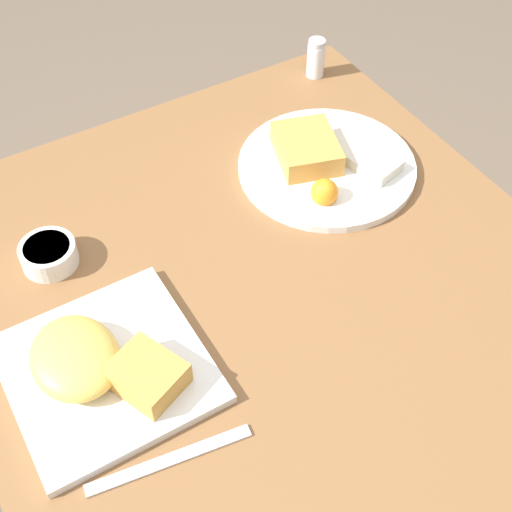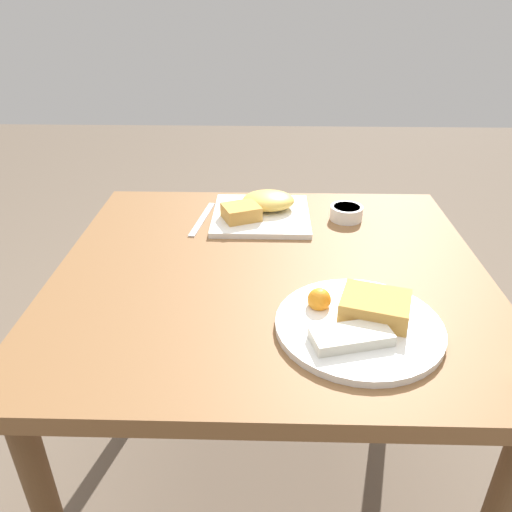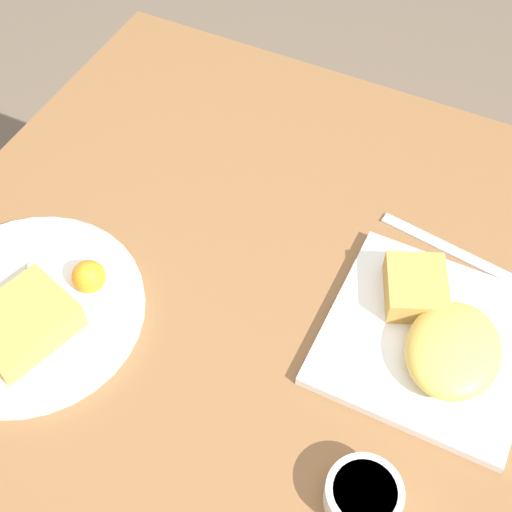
{
  "view_description": "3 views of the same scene",
  "coord_description": "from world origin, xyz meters",
  "views": [
    {
      "loc": [
        0.56,
        -0.35,
        1.52
      ],
      "look_at": [
        -0.02,
        -0.0,
        0.75
      ],
      "focal_mm": 50.0,
      "sensor_mm": 36.0,
      "label": 1
    },
    {
      "loc": [
        0.01,
        0.93,
        1.26
      ],
      "look_at": [
        0.03,
        0.01,
        0.74
      ],
      "focal_mm": 35.0,
      "sensor_mm": 36.0,
      "label": 2
    },
    {
      "loc": [
        -0.47,
        -0.26,
        1.49
      ],
      "look_at": [
        0.03,
        -0.02,
        0.75
      ],
      "focal_mm": 50.0,
      "sensor_mm": 36.0,
      "label": 3
    }
  ],
  "objects": [
    {
      "name": "sauce_ramekin",
      "position": [
        -0.19,
        -0.26,
        0.73
      ],
      "size": [
        0.08,
        0.08,
        0.04
      ],
      "color": "white",
      "rests_on": "dining_table"
    },
    {
      "name": "butter_knife",
      "position": [
        0.18,
        -0.24,
        0.71
      ],
      "size": [
        0.05,
        0.21,
        0.0
      ],
      "rotation": [
        0.0,
        0.0,
        1.43
      ],
      "color": "silver",
      "rests_on": "dining_table"
    },
    {
      "name": "plate_square_near",
      "position": [
        0.03,
        -0.26,
        0.73
      ],
      "size": [
        0.25,
        0.25,
        0.06
      ],
      "color": "white",
      "rests_on": "dining_table"
    },
    {
      "name": "dining_table",
      "position": [
        0.0,
        0.0,
        0.63
      ],
      "size": [
        0.92,
        0.87,
        0.71
      ],
      "color": "brown",
      "rests_on": "ground_plane"
    },
    {
      "name": "plate_oval_far",
      "position": [
        -0.16,
        0.21,
        0.73
      ],
      "size": [
        0.3,
        0.3,
        0.05
      ],
      "color": "white",
      "rests_on": "dining_table"
    },
    {
      "name": "ground_plane",
      "position": [
        0.0,
        0.0,
        0.0
      ],
      "size": [
        8.0,
        8.0,
        0.0
      ],
      "primitive_type": "plane",
      "color": "brown"
    }
  ]
}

